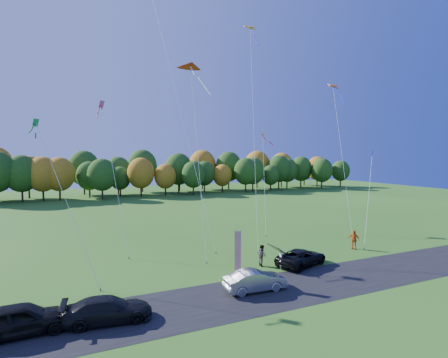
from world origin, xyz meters
name	(u,v)px	position (x,y,z in m)	size (l,w,h in m)	color
ground	(255,271)	(0.00, 0.00, 0.00)	(160.00, 160.00, 0.00)	#285E19
asphalt_strip	(283,289)	(0.00, -4.00, 0.01)	(90.00, 6.00, 0.01)	black
tree_line	(134,196)	(0.00, 55.00, 0.00)	(116.00, 12.00, 10.00)	#1E4711
black_suv	(301,257)	(4.33, -0.25, 0.69)	(2.27, 4.93, 1.37)	black
silver_sedan	(255,280)	(-1.90, -3.47, 0.71)	(1.51, 4.33, 1.43)	#999A9E
dark_truck_a	(108,310)	(-11.57, -4.01, 0.70)	(1.95, 4.80, 1.39)	black
dark_truck_b	(21,319)	(-15.78, -3.64, 0.82)	(1.94, 4.83, 1.64)	black
person_tailgate_a	(281,259)	(2.26, -0.30, 0.78)	(0.57, 0.37, 1.56)	silver
person_tailgate_b	(262,255)	(1.25, 1.02, 0.88)	(0.86, 0.67, 1.76)	gray
person_east	(354,240)	(12.18, 1.85, 0.93)	(1.09, 0.46, 1.87)	#E44D15
feather_flag	(237,251)	(-2.41, -1.72, 2.39)	(0.52, 0.10, 3.92)	#999999
kite_delta_blue	(175,90)	(-3.01, 11.54, 15.89)	(5.91, 12.51, 32.85)	#4C3F33
kite_parafoil_orange	(253,122)	(5.63, 10.54, 12.89)	(7.35, 12.97, 26.12)	#4C3F33
kite_delta_red	(197,147)	(-1.83, 8.25, 10.05)	(3.21, 10.35, 20.40)	#4C3F33
kite_parafoil_rainbow	(342,153)	(18.21, 10.33, 9.49)	(5.81, 8.94, 19.30)	#4C3F33
kite_diamond_green	(66,201)	(-13.55, 3.63, 5.96)	(4.47, 6.21, 12.31)	#4C3F33
kite_diamond_white	(264,180)	(8.65, 13.19, 6.18)	(4.07, 7.34, 12.95)	#4C3F33
kite_diamond_pink	(114,176)	(-9.38, 10.47, 7.31)	(2.17, 6.57, 15.04)	#4C3F33
kite_diamond_blue_low	(368,198)	(14.85, 2.69, 4.80)	(4.62, 3.68, 10.04)	#4C3F33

